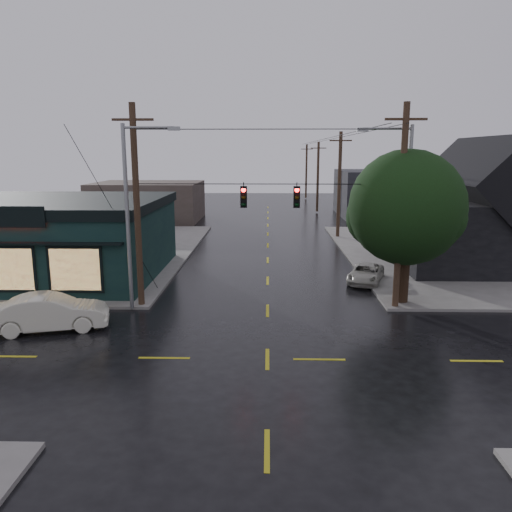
{
  "coord_description": "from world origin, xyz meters",
  "views": [
    {
      "loc": [
        -0.01,
        -18.01,
        7.81
      ],
      "look_at": [
        -0.58,
        5.91,
        2.83
      ],
      "focal_mm": 35.0,
      "sensor_mm": 36.0,
      "label": 1
    }
  ],
  "objects_px": {
    "utility_pole_nw": "(142,307)",
    "utility_pole_ne": "(395,309)",
    "sedan_cream": "(50,313)",
    "suv_silver": "(366,274)",
    "corner_tree": "(406,208)"
  },
  "relations": [
    {
      "from": "utility_pole_nw",
      "to": "utility_pole_ne",
      "type": "distance_m",
      "value": 13.0
    },
    {
      "from": "sedan_cream",
      "to": "suv_silver",
      "type": "height_order",
      "value": "sedan_cream"
    },
    {
      "from": "utility_pole_ne",
      "to": "sedan_cream",
      "type": "distance_m",
      "value": 16.59
    },
    {
      "from": "utility_pole_nw",
      "to": "suv_silver",
      "type": "xyz_separation_m",
      "value": [
        12.5,
        5.22,
        0.56
      ]
    },
    {
      "from": "corner_tree",
      "to": "utility_pole_nw",
      "type": "relative_size",
      "value": 0.77
    },
    {
      "from": "sedan_cream",
      "to": "corner_tree",
      "type": "bearing_deg",
      "value": -90.78
    },
    {
      "from": "utility_pole_ne",
      "to": "suv_silver",
      "type": "bearing_deg",
      "value": 95.47
    },
    {
      "from": "corner_tree",
      "to": "suv_silver",
      "type": "relative_size",
      "value": 1.96
    },
    {
      "from": "utility_pole_nw",
      "to": "utility_pole_ne",
      "type": "xyz_separation_m",
      "value": [
        13.0,
        0.0,
        0.0
      ]
    },
    {
      "from": "utility_pole_nw",
      "to": "utility_pole_ne",
      "type": "bearing_deg",
      "value": 0.0
    },
    {
      "from": "sedan_cream",
      "to": "suv_silver",
      "type": "distance_m",
      "value": 17.96
    },
    {
      "from": "utility_pole_nw",
      "to": "sedan_cream",
      "type": "distance_m",
      "value": 4.82
    },
    {
      "from": "utility_pole_ne",
      "to": "sedan_cream",
      "type": "relative_size",
      "value": 2.04
    },
    {
      "from": "corner_tree",
      "to": "sedan_cream",
      "type": "bearing_deg",
      "value": -165.43
    },
    {
      "from": "utility_pole_nw",
      "to": "utility_pole_ne",
      "type": "relative_size",
      "value": 1.0
    }
  ]
}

